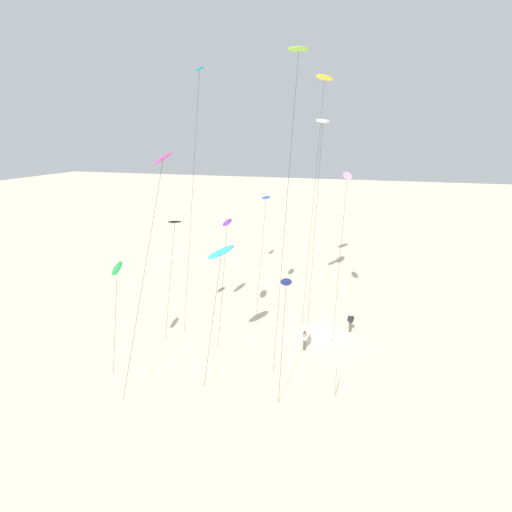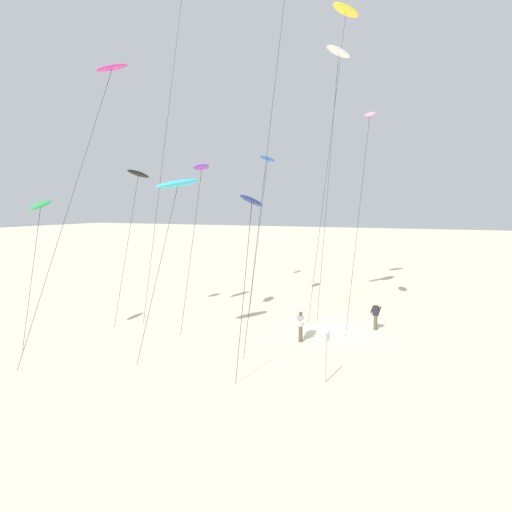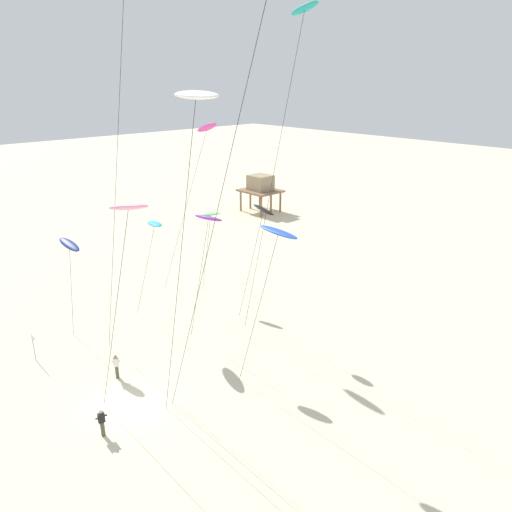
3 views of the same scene
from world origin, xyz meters
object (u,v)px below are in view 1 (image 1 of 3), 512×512
at_px(kite_pink, 347,177).
at_px(kite_green, 117,270).
at_px(kite_white, 323,122).
at_px(kite_lime, 298,53).
at_px(kite_flyer_middle, 350,322).
at_px(kite_yellow, 325,79).
at_px(kite_magenta, 163,161).
at_px(kite_blue, 266,199).
at_px(marker_flag, 336,375).
at_px(kite_purple, 227,223).
at_px(kite_navy, 286,283).
at_px(kite_teal, 199,76).
at_px(kite_flyer_nearest, 305,340).
at_px(kite_cyan, 221,252).
at_px(kite_black, 175,223).

height_order(kite_pink, kite_green, kite_pink).
relative_size(kite_white, kite_lime, 0.78).
height_order(kite_white, kite_lime, kite_lime).
bearing_deg(kite_flyer_middle, kite_yellow, 27.58).
height_order(kite_magenta, kite_blue, kite_magenta).
bearing_deg(marker_flag, kite_purple, 55.66).
bearing_deg(kite_flyer_middle, kite_navy, 161.29).
height_order(kite_teal, kite_white, kite_teal).
bearing_deg(kite_blue, kite_flyer_nearest, -146.96).
distance_m(kite_pink, kite_flyer_middle, 12.46).
xyz_separation_m(kite_navy, kite_teal, (11.21, 10.44, 13.68)).
bearing_deg(kite_yellow, kite_pink, -150.51).
distance_m(kite_teal, kite_yellow, 11.98).
xyz_separation_m(kite_navy, kite_blue, (14.50, 5.41, 3.02)).
bearing_deg(kite_teal, kite_lime, -109.39).
xyz_separation_m(kite_magenta, kite_purple, (4.15, -3.22, -5.06)).
relative_size(kite_navy, kite_blue, 0.74).
relative_size(kite_flyer_middle, marker_flag, 0.80).
bearing_deg(kite_teal, kite_flyer_middle, -94.34).
bearing_deg(kite_yellow, kite_magenta, 150.28).
distance_m(kite_purple, kite_yellow, 17.40).
bearing_deg(kite_green, kite_cyan, -70.14).
distance_m(kite_black, kite_white, 15.66).
relative_size(kite_cyan, kite_white, 0.50).
distance_m(kite_black, kite_pink, 15.18).
xyz_separation_m(kite_magenta, kite_lime, (5.11, -8.52, 7.43)).
height_order(kite_green, kite_flyer_middle, kite_green).
bearing_deg(kite_black, kite_magenta, -160.01).
bearing_deg(kite_blue, kite_lime, -147.43).
bearing_deg(kite_teal, kite_blue, -56.81).
bearing_deg(kite_purple, kite_flyer_middle, -72.50).
height_order(kite_magenta, kite_yellow, kite_yellow).
height_order(kite_yellow, kite_flyer_nearest, kite_yellow).
bearing_deg(kite_white, kite_magenta, 141.41).
height_order(kite_blue, kite_flyer_middle, kite_blue).
distance_m(kite_teal, kite_flyer_nearest, 23.65).
height_order(kite_magenta, kite_white, kite_white).
bearing_deg(kite_lime, kite_navy, -171.11).
height_order(kite_navy, kite_green, kite_navy).
bearing_deg(kite_white, kite_lime, 172.25).
height_order(kite_purple, kite_yellow, kite_yellow).
relative_size(kite_navy, kite_pink, 0.59).
relative_size(kite_black, kite_magenta, 0.63).
distance_m(kite_teal, kite_flyer_middle, 24.67).
xyz_separation_m(kite_black, marker_flag, (-6.97, -14.73, -7.81)).
bearing_deg(kite_black, kite_pink, -66.89).
height_order(kite_navy, kite_yellow, kite_yellow).
bearing_deg(kite_white, kite_blue, 92.06).
distance_m(kite_navy, kite_green, 12.20).
bearing_deg(kite_pink, kite_blue, 78.60).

